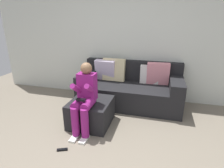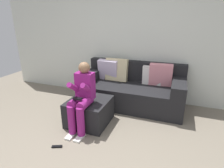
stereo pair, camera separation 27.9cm
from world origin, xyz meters
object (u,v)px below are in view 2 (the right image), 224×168
object	(u,v)px
couch_sectional	(132,89)
ottoman	(89,111)
person_seated	(82,96)
remote_near_ottoman	(57,147)

from	to	relation	value
couch_sectional	ottoman	xyz separation A→B (m)	(-0.50, -0.96, -0.13)
person_seated	remote_near_ottoman	world-z (taller)	person_seated
couch_sectional	ottoman	size ratio (longest dim) A/B	3.01
couch_sectional	ottoman	distance (m)	1.09
ottoman	person_seated	size ratio (longest dim) A/B	0.62
person_seated	remote_near_ottoman	bearing A→B (deg)	-102.81
couch_sectional	person_seated	bearing A→B (deg)	-113.38
ottoman	remote_near_ottoman	xyz separation A→B (m)	(-0.13, -0.77, -0.20)
couch_sectional	remote_near_ottoman	distance (m)	1.87
remote_near_ottoman	couch_sectional	bearing A→B (deg)	46.40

